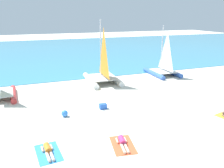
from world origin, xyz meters
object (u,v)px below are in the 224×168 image
Objects in this scene: towel_middle at (123,145)px; beach_ball at (65,113)px; sunbather_left at (48,150)px; towel_left at (48,153)px; sunbather_middle at (123,142)px; sailboat_white at (103,74)px; cooler_box at (103,106)px; sailboat_blue at (163,68)px.

towel_middle is 4.39× the size of beach_ball.
beach_ball reaches higher than sunbather_left.
sunbather_middle is (3.67, -0.54, 0.13)m from towel_left.
sailboat_white is at bearing 86.29° from sunbather_middle.
beach_ball is at bearing -172.28° from cooler_box.
towel_left is at bearing -134.39° from cooler_box.
sailboat_white is at bearing 71.84° from cooler_box.
sunbather_middle is (3.68, -0.60, 0.00)m from sunbather_left.
towel_middle is at bearing -64.10° from beach_ball.
towel_left and towel_middle have the same top height.
sailboat_blue is at bearing 59.48° from sunbather_middle.
sailboat_white is 13.78× the size of beach_ball.
sunbather_left is 3.62× the size of beach_ball.
cooler_box reaches higher than sunbather_left.
sailboat_white is 3.81× the size of sunbather_middle.
towel_left is at bearing -110.31° from beach_ball.
towel_left is 3.80× the size of cooler_box.
sailboat_white is at bearing 59.38° from towel_left.
sailboat_blue is 3.39× the size of sunbather_middle.
beach_ball reaches higher than towel_middle.
sailboat_white is 3.81× the size of sunbather_left.
towel_left is 1.00× the size of towel_middle.
sailboat_white reaches higher than sailboat_blue.
sunbather_left is at bearing 169.65° from towel_middle.
towel_middle is (-2.63, -11.23, -0.88)m from sailboat_white.
sunbather_left is (-13.37, -10.94, -0.66)m from sailboat_blue.
sailboat_blue is 15.15m from towel_middle.
sailboat_blue is (7.07, 0.38, -0.10)m from sailboat_white.
beach_ball is at bearing -123.94° from sailboat_white.
sailboat_white is at bearing 54.30° from sunbather_left.
beach_ball is 2.79m from cooler_box.
sunbather_left is 3.72m from sunbather_middle.
sunbather_middle is (0.01, 0.07, 0.13)m from towel_middle.
sailboat_blue is 2.79× the size of towel_middle.
towel_middle is at bearing -90.00° from sunbather_middle.
towel_left is 4.39× the size of beach_ball.
beach_ball is (-2.20, 4.54, 0.21)m from towel_middle.
sunbather_middle is 3.13× the size of cooler_box.
sunbather_middle is at bearing -63.66° from beach_ball.
towel_left is 3.71m from towel_middle.
towel_middle is (3.66, -0.60, 0.00)m from towel_left.
towel_left is at bearing 170.64° from towel_middle.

